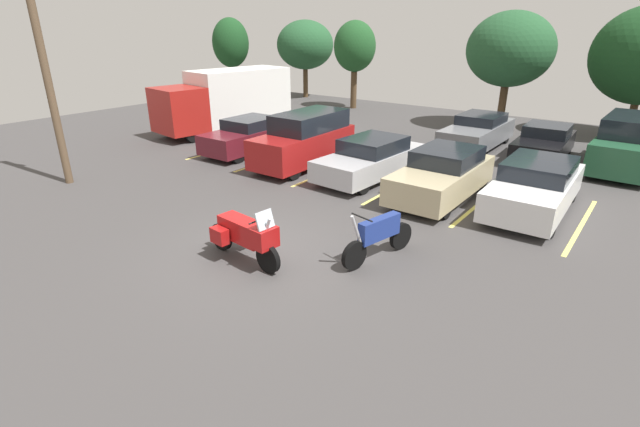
{
  "coord_description": "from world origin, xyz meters",
  "views": [
    {
      "loc": [
        7.11,
        -7.08,
        5.13
      ],
      "look_at": [
        1.02,
        1.02,
        0.96
      ],
      "focal_mm": 26.03,
      "sensor_mm": 36.0,
      "label": 1
    }
  ],
  "objects": [
    {
      "name": "car_maroon",
      "position": [
        -6.93,
        6.6,
        0.71
      ],
      "size": [
        1.86,
        4.31,
        1.45
      ],
      "color": "maroon",
      "rests_on": "ground"
    },
    {
      "name": "parking_stripes",
      "position": [
        -1.17,
        6.51,
        0.0
      ],
      "size": [
        14.16,
        4.63,
        0.01
      ],
      "color": "#EAE066",
      "rests_on": "ground"
    },
    {
      "name": "ground",
      "position": [
        0.0,
        0.0,
        -0.05
      ],
      "size": [
        44.0,
        44.0,
        0.1
      ],
      "primitive_type": "cube",
      "color": "#423F3F"
    },
    {
      "name": "tree_far_right",
      "position": [
        -19.22,
        17.27,
        3.79
      ],
      "size": [
        2.59,
        2.59,
        5.51
      ],
      "color": "#4C3823",
      "rests_on": "ground"
    },
    {
      "name": "tree_center",
      "position": [
        -15.03,
        20.57,
        3.67
      ],
      "size": [
        4.05,
        4.05,
        5.37
      ],
      "color": "#4C3823",
      "rests_on": "ground"
    },
    {
      "name": "tree_left",
      "position": [
        -9.53,
        18.65,
        3.75
      ],
      "size": [
        2.61,
        2.61,
        5.32
      ],
      "color": "#4C3823",
      "rests_on": "ground"
    },
    {
      "name": "car_champagne",
      "position": [
        1.84,
        6.28,
        0.74
      ],
      "size": [
        1.84,
        4.43,
        1.53
      ],
      "color": "#C1B289",
      "rests_on": "ground"
    },
    {
      "name": "car_silver",
      "position": [
        -1.0,
        6.71,
        0.69
      ],
      "size": [
        2.11,
        4.75,
        1.42
      ],
      "color": "#B7B7BC",
      "rests_on": "ground"
    },
    {
      "name": "tree_center_left",
      "position": [
        0.03,
        18.02,
        3.91
      ],
      "size": [
        4.23,
        4.23,
        5.73
      ],
      "color": "#4C3823",
      "rests_on": "ground"
    },
    {
      "name": "utility_pole",
      "position": [
        -9.04,
        -0.08,
        3.95
      ],
      "size": [
        1.77,
        0.58,
        7.56
      ],
      "color": "brown",
      "rests_on": "ground"
    },
    {
      "name": "car_far_green",
      "position": [
        6.12,
        13.24,
        0.98
      ],
      "size": [
        2.07,
        4.94,
        1.99
      ],
      "color": "#235638",
      "rests_on": "ground"
    },
    {
      "name": "car_far_black",
      "position": [
        3.31,
        12.98,
        0.66
      ],
      "size": [
        1.92,
        4.36,
        1.36
      ],
      "color": "black",
      "rests_on": "ground"
    },
    {
      "name": "car_red",
      "position": [
        -3.82,
        6.49,
        1.01
      ],
      "size": [
        1.86,
        4.59,
        2.01
      ],
      "color": "maroon",
      "rests_on": "ground"
    },
    {
      "name": "motorcycle_second",
      "position": [
        2.37,
        1.46,
        0.59
      ],
      "size": [
        0.73,
        2.23,
        1.33
      ],
      "color": "black",
      "rests_on": "ground"
    },
    {
      "name": "car_far_grey",
      "position": [
        0.5,
        13.23,
        0.71
      ],
      "size": [
        1.82,
        4.89,
        1.44
      ],
      "color": "slate",
      "rests_on": "ground"
    },
    {
      "name": "box_truck",
      "position": [
        -10.89,
        9.04,
        1.58
      ],
      "size": [
        3.15,
        7.2,
        2.99
      ],
      "color": "#A51E19",
      "rests_on": "ground"
    },
    {
      "name": "motorcycle_touring",
      "position": [
        0.03,
        -0.48,
        0.69
      ],
      "size": [
        2.36,
        1.01,
        1.45
      ],
      "color": "black",
      "rests_on": "ground"
    },
    {
      "name": "car_white",
      "position": [
        4.45,
        6.81,
        0.74
      ],
      "size": [
        1.99,
        4.69,
        1.5
      ],
      "color": "white",
      "rests_on": "ground"
    }
  ]
}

